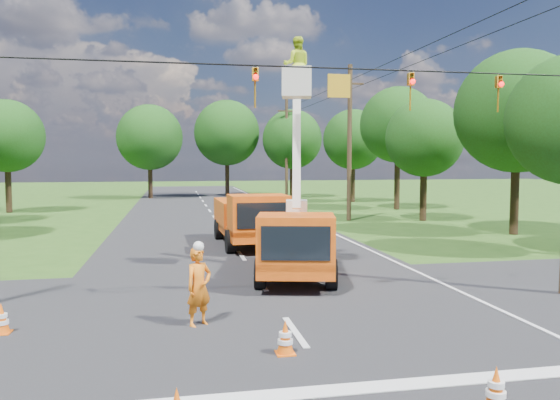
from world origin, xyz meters
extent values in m
plane|color=#2B5118|center=(0.00, 20.00, 0.00)|extent=(140.00, 140.00, 0.00)
cube|color=black|center=(0.00, 20.00, 0.00)|extent=(12.00, 100.00, 0.06)
cube|color=black|center=(0.00, 2.00, 0.00)|extent=(56.00, 10.00, 0.07)
cube|color=silver|center=(0.00, -3.20, 0.00)|extent=(9.00, 0.45, 0.02)
cube|color=silver|center=(5.60, 20.00, 0.00)|extent=(0.12, 90.00, 0.02)
cube|color=#F15B11|center=(1.38, 6.01, 0.74)|extent=(3.59, 6.51, 0.46)
cube|color=#F15B11|center=(0.88, 3.86, 1.54)|extent=(2.59, 2.21, 1.54)
cube|color=black|center=(0.68, 3.01, 1.59)|extent=(1.91, 0.50, 0.97)
cube|color=#F15B11|center=(1.56, 6.81, 1.39)|extent=(3.21, 4.24, 1.03)
cylinder|color=black|center=(-0.11, 4.35, 0.47)|extent=(0.53, 0.99, 0.94)
cylinder|color=black|center=(1.99, 3.86, 0.47)|extent=(0.53, 0.99, 0.94)
cylinder|color=black|center=(0.77, 8.15, 0.47)|extent=(0.53, 0.99, 0.94)
cylinder|color=black|center=(2.87, 7.66, 0.47)|extent=(0.53, 0.99, 0.94)
cube|color=silver|center=(1.82, 7.91, 2.15)|extent=(0.92, 0.92, 0.56)
cube|color=silver|center=(1.69, 7.36, 4.41)|extent=(0.59, 1.40, 4.45)
cube|color=silver|center=(1.45, 6.31, 6.52)|extent=(1.17, 1.17, 0.97)
imported|color=#C6E526|center=(1.45, 6.31, 7.10)|extent=(1.03, 0.87, 1.88)
cube|color=#F15B11|center=(0.71, 12.98, 0.79)|extent=(2.65, 6.67, 0.49)
cube|color=#F15B11|center=(0.79, 10.62, 1.65)|extent=(2.48, 1.95, 1.65)
cube|color=black|center=(0.83, 9.69, 1.70)|extent=(2.09, 0.14, 1.04)
cube|color=#F15B11|center=(0.68, 13.85, 1.48)|extent=(2.72, 4.15, 1.10)
cylinder|color=black|center=(-0.37, 10.85, 0.50)|extent=(0.39, 1.02, 1.01)
cylinder|color=black|center=(1.94, 10.93, 0.50)|extent=(0.39, 1.02, 1.01)
cylinder|color=black|center=(-0.51, 15.02, 0.50)|extent=(0.39, 1.02, 1.01)
cylinder|color=black|center=(1.79, 15.10, 0.50)|extent=(0.39, 1.02, 1.01)
imported|color=#D65A12|center=(-2.11, 0.98, 0.94)|extent=(0.82, 0.76, 1.88)
imported|color=black|center=(2.08, 27.38, 0.61)|extent=(2.53, 3.85, 1.22)
cone|color=#F75F0D|center=(2.25, -4.32, 0.38)|extent=(0.36, 0.36, 0.70)
cylinder|color=white|center=(2.25, -4.32, 0.44)|extent=(0.26, 0.26, 0.09)
cylinder|color=white|center=(2.25, -4.32, 0.29)|extent=(0.31, 0.31, 0.09)
cone|color=#F75F0D|center=(1.84, 8.26, 0.38)|extent=(0.36, 0.36, 0.70)
cube|color=#F75F0D|center=(1.84, 8.26, 0.04)|extent=(0.38, 0.38, 0.04)
cylinder|color=white|center=(1.84, 8.26, 0.44)|extent=(0.26, 0.26, 0.09)
cylinder|color=white|center=(1.84, 8.26, 0.29)|extent=(0.31, 0.31, 0.09)
cone|color=#F75F0D|center=(2.15, 10.44, 0.38)|extent=(0.36, 0.36, 0.70)
cube|color=#F75F0D|center=(2.15, 10.44, 0.04)|extent=(0.38, 0.38, 0.04)
cylinder|color=white|center=(2.15, 10.44, 0.44)|extent=(0.26, 0.26, 0.09)
cylinder|color=white|center=(2.15, 10.44, 0.29)|extent=(0.31, 0.31, 0.09)
cone|color=#F75F0D|center=(-6.50, 1.19, 0.38)|extent=(0.36, 0.36, 0.70)
cube|color=#F75F0D|center=(-6.50, 1.19, 0.04)|extent=(0.38, 0.38, 0.04)
cylinder|color=white|center=(-6.50, 1.19, 0.44)|extent=(0.26, 0.26, 0.09)
cylinder|color=white|center=(-6.50, 1.19, 0.29)|extent=(0.31, 0.31, 0.09)
cone|color=#F75F0D|center=(4.42, 15.76, 0.38)|extent=(0.36, 0.36, 0.70)
cube|color=#F75F0D|center=(4.42, 15.76, 0.04)|extent=(0.38, 0.38, 0.04)
cylinder|color=white|center=(4.42, 15.76, 0.44)|extent=(0.26, 0.26, 0.09)
cylinder|color=white|center=(4.42, 15.76, 0.29)|extent=(0.31, 0.31, 0.09)
cone|color=#F75F0D|center=(-0.50, -1.30, 0.38)|extent=(0.36, 0.36, 0.70)
cube|color=#F75F0D|center=(-0.50, -1.30, 0.04)|extent=(0.38, 0.38, 0.04)
cylinder|color=white|center=(-0.50, -1.30, 0.44)|extent=(0.26, 0.26, 0.09)
cylinder|color=white|center=(-0.50, -1.30, 0.29)|extent=(0.31, 0.31, 0.09)
cylinder|color=#4C3823|center=(8.50, 22.00, 5.00)|extent=(0.30, 0.30, 10.00)
cube|color=#4C3823|center=(8.50, 22.00, 8.80)|extent=(1.80, 0.12, 0.12)
cylinder|color=#4C3823|center=(8.50, 42.00, 5.00)|extent=(0.30, 0.30, 10.00)
cube|color=#4C3823|center=(8.50, 42.00, 8.80)|extent=(1.80, 0.12, 0.12)
cylinder|color=black|center=(-0.50, 2.00, 6.30)|extent=(18.00, 0.04, 0.04)
cube|color=gold|center=(1.60, 2.00, 5.85)|extent=(0.60, 0.05, 0.60)
imported|color=gold|center=(-0.60, 2.00, 5.75)|extent=(0.16, 0.20, 1.00)
sphere|color=#FF0C0C|center=(-0.60, 1.88, 6.00)|extent=(0.14, 0.14, 0.14)
imported|color=gold|center=(3.60, 2.00, 5.75)|extent=(0.16, 0.20, 1.00)
sphere|color=#FF0C0C|center=(3.60, 1.88, 6.00)|extent=(0.14, 0.14, 0.14)
imported|color=gold|center=(6.20, 2.00, 5.75)|extent=(0.16, 0.20, 1.00)
sphere|color=#FF0C0C|center=(6.20, 1.88, 6.00)|extent=(0.14, 0.14, 0.14)
cylinder|color=#382616|center=(-14.80, 32.00, 2.02)|extent=(0.44, 0.44, 4.05)
sphere|color=#1D4212|center=(-14.80, 32.00, 5.70)|extent=(5.40, 5.40, 5.40)
cylinder|color=#382616|center=(15.00, 14.00, 2.29)|extent=(0.44, 0.44, 4.58)
sphere|color=#1D4212|center=(15.00, 14.00, 6.45)|extent=(6.40, 6.40, 6.40)
cylinder|color=#382616|center=(13.20, 21.00, 1.89)|extent=(0.44, 0.44, 3.78)
sphere|color=#1D4212|center=(13.20, 21.00, 5.33)|extent=(5.00, 5.00, 5.00)
cylinder|color=#382616|center=(14.80, 29.00, 2.38)|extent=(0.44, 0.44, 4.75)
sphere|color=#1D4212|center=(14.80, 29.00, 6.70)|extent=(6.00, 6.00, 6.00)
cylinder|color=#382616|center=(13.80, 37.00, 2.07)|extent=(0.44, 0.44, 4.14)
sphere|color=#1D4212|center=(13.80, 37.00, 5.83)|extent=(5.60, 5.60, 5.60)
cylinder|color=#382616|center=(-5.00, 45.00, 2.20)|extent=(0.44, 0.44, 4.40)
sphere|color=#1D4212|center=(-5.00, 45.00, 6.20)|extent=(6.60, 6.60, 6.60)
cylinder|color=#382616|center=(3.00, 47.00, 2.42)|extent=(0.44, 0.44, 4.84)
sphere|color=#1D4212|center=(3.00, 47.00, 6.82)|extent=(7.00, 7.00, 7.00)
cylinder|color=#382616|center=(9.50, 44.00, 2.16)|extent=(0.44, 0.44, 4.31)
sphere|color=#1D4212|center=(9.50, 44.00, 6.08)|extent=(6.20, 6.20, 6.20)
camera|label=1|loc=(-2.65, -11.79, 3.93)|focal=35.00mm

